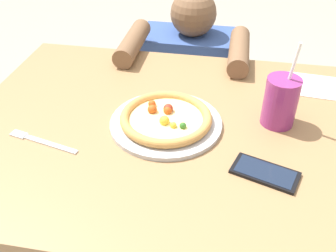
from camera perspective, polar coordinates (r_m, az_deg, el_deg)
dining_table at (r=1.11m, az=-0.29°, el=-4.83°), size 1.11×0.86×0.75m
pizza_near at (r=1.02m, az=-0.25°, el=0.80°), size 0.30×0.30×0.04m
drink_cup_colored at (r=1.05m, az=16.42°, el=3.53°), size 0.09×0.09×0.24m
paper_napkin at (r=1.28m, az=20.79°, el=5.63°), size 0.17×0.16×0.00m
fork at (r=1.03m, az=-18.54°, el=-2.12°), size 0.20×0.07×0.00m
cell_phone at (r=0.91m, az=14.26°, el=-6.75°), size 0.17×0.12×0.01m
diner_seated at (r=1.76m, az=3.23°, el=3.24°), size 0.45×0.54×0.91m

